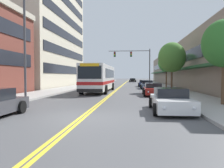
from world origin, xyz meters
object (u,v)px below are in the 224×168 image
Objects in this scene: traffic_signal_mast at (136,60)px; street_tree_right_near at (224,44)px; car_slate_blue_parked_right_far at (147,85)px; street_tree_right_mid at (172,57)px; car_navy_parked_right_end at (144,83)px; street_tree_right_far at (166,63)px; car_white_parked_right_foreground at (171,101)px; fire_hydrant at (180,94)px; car_red_parked_right_mid at (153,90)px; car_black_moving_lead at (133,80)px; street_lamp_left_near at (30,37)px; city_bus at (100,77)px; car_beige_parked_left_near at (95,84)px.

street_tree_right_near is (5.24, -25.41, -0.98)m from traffic_signal_mast.
street_tree_right_mid reaches higher than car_slate_blue_parked_right_far.
car_navy_parked_right_end is at bearing 101.38° from street_tree_right_mid.
street_tree_right_far is at bearing 90.87° from street_tree_right_near.
fire_hydrant is (1.61, 5.37, -0.06)m from car_white_parked_right_foreground.
car_black_moving_lead is at bearing 92.65° from car_red_parked_right_mid.
car_slate_blue_parked_right_far reaches higher than fire_hydrant.
car_black_moving_lead is 0.62× the size of street_lamp_left_near.
car_slate_blue_parked_right_far is 0.63× the size of street_lamp_left_near.
city_bus reaches higher than car_white_parked_right_foreground.
car_navy_parked_right_end is at bearing 17.86° from traffic_signal_mast.
street_tree_right_near is at bearing -81.96° from car_navy_parked_right_end.
traffic_signal_mast is (0.63, -30.30, 4.32)m from car_black_moving_lead.
car_navy_parked_right_end reaches higher than fire_hydrant.
traffic_signal_mast is (7.07, 1.62, 4.31)m from car_beige_parked_left_near.
car_white_parked_right_foreground reaches higher than car_black_moving_lead.
street_tree_right_near is (5.87, -55.71, 3.34)m from car_black_moving_lead.
city_bus is 9.27m from car_slate_blue_parked_right_far.
street_tree_right_far is 18.91m from fire_hydrant.
car_navy_parked_right_end is 27.24m from street_lamp_left_near.
car_beige_parked_left_near reaches higher than fire_hydrant.
street_tree_right_far is (-0.33, 21.68, 0.11)m from street_tree_right_near.
car_navy_parked_right_end is (8.65, 2.13, -0.01)m from car_beige_parked_left_near.
car_slate_blue_parked_right_far is at bearing -86.31° from car_black_moving_lead.
car_beige_parked_left_near is 1.04× the size of car_red_parked_right_mid.
car_slate_blue_parked_right_far is 16.18m from fire_hydrant.
street_tree_right_far reaches higher than car_black_moving_lead.
car_red_parked_right_mid is 0.56× the size of street_lamp_left_near.
car_beige_parked_left_near is at bearing 170.00° from street_tree_right_far.
street_tree_right_near is 5.04m from fire_hydrant.
city_bus reaches higher than car_black_moving_lead.
street_tree_right_mid is at bearing -71.56° from traffic_signal_mast.
street_tree_right_near is at bearing 31.58° from car_white_parked_right_foreground.
traffic_signal_mast reaches higher than city_bus.
street_tree_right_near is at bearing -52.08° from city_bus.
street_tree_right_near is (3.58, 2.20, 3.32)m from car_white_parked_right_foreground.
street_tree_right_near reaches higher than car_slate_blue_parked_right_far.
street_tree_right_near is at bearing -2.72° from street_lamp_left_near.
car_slate_blue_parked_right_far is 19.87m from street_tree_right_near.
car_black_moving_lead is 52.69m from fire_hydrant.
car_white_parked_right_foreground is 28.12m from car_navy_parked_right_end.
fire_hydrant is (3.27, -22.25, -4.37)m from traffic_signal_mast.
traffic_signal_mast reaches higher than car_red_parked_right_mid.
street_tree_right_near is at bearing -62.65° from car_beige_parked_left_near.
street_tree_right_near is (12.31, -23.79, 3.33)m from car_beige_parked_left_near.
fire_hydrant is (7.76, -9.33, -1.27)m from city_bus.
car_beige_parked_left_near is 0.86× the size of street_tree_right_far.
street_tree_right_near is (3.52, -19.27, 3.33)m from car_slate_blue_parked_right_far.
street_lamp_left_near reaches higher than fire_hydrant.
city_bus reaches higher than car_navy_parked_right_end.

